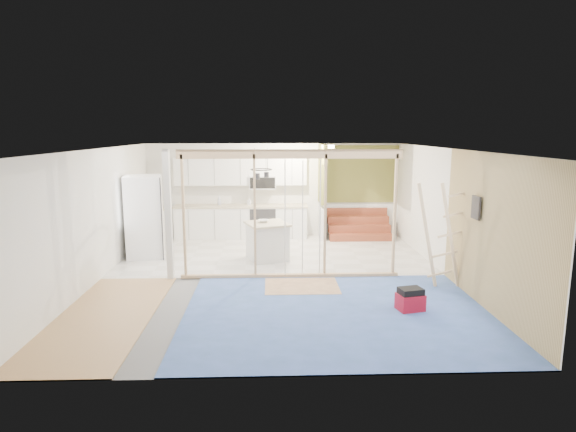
{
  "coord_description": "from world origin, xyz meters",
  "views": [
    {
      "loc": [
        -0.09,
        -9.39,
        2.95
      ],
      "look_at": [
        0.28,
        0.6,
        1.17
      ],
      "focal_mm": 30.0,
      "sensor_mm": 36.0,
      "label": 1
    }
  ],
  "objects_px": {
    "fridge": "(145,217)",
    "ladder": "(442,235)",
    "island": "(267,242)",
    "toolbox": "(410,300)"
  },
  "relations": [
    {
      "from": "island",
      "to": "ladder",
      "type": "xyz_separation_m",
      "value": [
        3.28,
        -2.12,
        0.58
      ]
    },
    {
      "from": "fridge",
      "to": "island",
      "type": "distance_m",
      "value": 2.93
    },
    {
      "from": "island",
      "to": "ladder",
      "type": "relative_size",
      "value": 0.57
    },
    {
      "from": "island",
      "to": "toolbox",
      "type": "relative_size",
      "value": 2.39
    },
    {
      "from": "fridge",
      "to": "island",
      "type": "relative_size",
      "value": 1.7
    },
    {
      "from": "toolbox",
      "to": "ladder",
      "type": "height_order",
      "value": "ladder"
    },
    {
      "from": "fridge",
      "to": "ladder",
      "type": "xyz_separation_m",
      "value": [
        6.13,
        -2.47,
        0.05
      ]
    },
    {
      "from": "fridge",
      "to": "island",
      "type": "xyz_separation_m",
      "value": [
        2.86,
        -0.36,
        -0.53
      ]
    },
    {
      "from": "toolbox",
      "to": "island",
      "type": "bearing_deg",
      "value": 112.84
    },
    {
      "from": "fridge",
      "to": "toolbox",
      "type": "height_order",
      "value": "fridge"
    }
  ]
}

